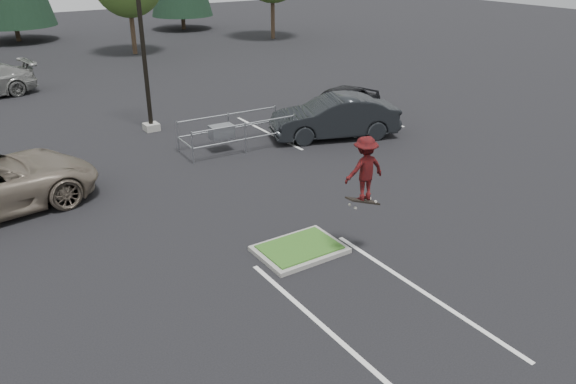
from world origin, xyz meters
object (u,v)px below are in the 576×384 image
car_r_charc (335,117)px  car_r_black (339,104)px  cart_corral (225,131)px  skateboarder (365,169)px  light_pole (140,20)px

car_r_charc → car_r_black: 2.20m
cart_corral → skateboarder: size_ratio=2.32×
car_r_black → light_pole: bearing=-128.7°
car_r_charc → cart_corral: bearing=-82.7°
cart_corral → car_r_black: 6.02m
car_r_charc → car_r_black: (1.50, 1.61, -0.07)m
light_pole → skateboarder: size_ratio=5.37×
skateboarder → car_r_charc: bearing=-119.1°
light_pole → cart_corral: light_pole is taller
car_r_charc → car_r_black: size_ratio=1.12×
light_pole → cart_corral: size_ratio=2.31×
cart_corral → light_pole: bearing=113.2°
skateboarder → light_pole: bearing=-82.5°
car_r_charc → skateboarder: bearing=-13.4°
skateboarder → car_r_black: 11.89m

